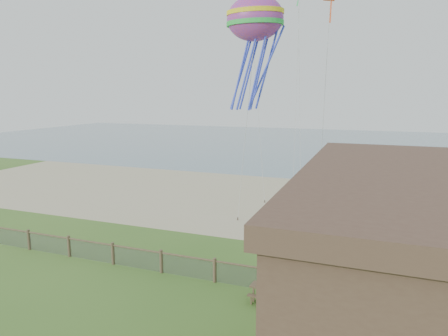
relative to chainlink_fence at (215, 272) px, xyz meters
The scene contains 6 objects.
sand_beach 16.01m from the chainlink_fence, 90.00° to the left, with size 72.00×20.00×0.02m, color tan.
ocean 60.00m from the chainlink_fence, 90.00° to the left, with size 160.00×68.00×0.02m, color slate.
chainlink_fence is the anchor object (origin of this frame).
picnic_table 3.14m from the chainlink_fence, 18.61° to the right, with size 1.57×1.19×0.66m, color brown, non-canonical shape.
octopus_kite 13.14m from the chainlink_fence, 90.89° to the left, with size 3.50×2.47×7.22m, color #FB4627, non-canonical shape.
kite_red 18.75m from the chainlink_fence, 71.39° to the left, with size 0.99×0.70×1.96m, color #E35628, non-canonical shape.
Camera 1 is at (6.94, -11.14, 9.15)m, focal length 32.00 mm.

